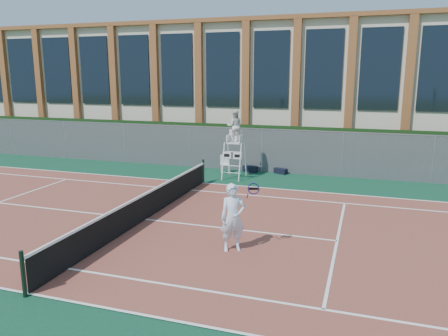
% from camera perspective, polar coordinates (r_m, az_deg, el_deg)
% --- Properties ---
extents(ground, '(120.00, 120.00, 0.00)m').
position_cam_1_polar(ground, '(15.31, -10.23, -6.72)').
color(ground, '#233814').
extents(apron, '(36.00, 20.00, 0.01)m').
position_cam_1_polar(apron, '(16.15, -8.55, -5.65)').
color(apron, '#0D3C27').
rests_on(apron, ground).
extents(tennis_court, '(23.77, 10.97, 0.02)m').
position_cam_1_polar(tennis_court, '(15.31, -10.24, -6.65)').
color(tennis_court, brown).
rests_on(tennis_court, apron).
extents(tennis_net, '(0.10, 11.30, 1.10)m').
position_cam_1_polar(tennis_net, '(15.15, -10.31, -4.80)').
color(tennis_net, black).
rests_on(tennis_net, ground).
extents(fence, '(40.00, 0.06, 2.20)m').
position_cam_1_polar(fence, '(22.94, 0.10, 2.54)').
color(fence, '#595E60').
rests_on(fence, ground).
extents(hedge, '(40.00, 1.40, 2.20)m').
position_cam_1_polar(hedge, '(24.07, 0.99, 2.99)').
color(hedge, black).
rests_on(hedge, ground).
extents(building, '(45.00, 10.60, 8.22)m').
position_cam_1_polar(building, '(31.47, 5.36, 10.62)').
color(building, beige).
rests_on(building, ground).
extents(umpire_chair, '(0.93, 1.43, 3.32)m').
position_cam_1_polar(umpire_chair, '(20.78, 1.41, 5.24)').
color(umpire_chair, white).
rests_on(umpire_chair, ground).
extents(plastic_chair, '(0.57, 0.57, 0.93)m').
position_cam_1_polar(plastic_chair, '(22.09, 0.09, 0.74)').
color(plastic_chair, silver).
rests_on(plastic_chair, apron).
extents(sports_bag_near, '(0.81, 0.48, 0.32)m').
position_cam_1_polar(sports_bag_near, '(22.40, 3.44, -0.13)').
color(sports_bag_near, black).
rests_on(sports_bag_near, apron).
extents(sports_bag_far, '(0.73, 0.54, 0.27)m').
position_cam_1_polar(sports_bag_far, '(22.19, 7.41, -0.40)').
color(sports_bag_far, black).
rests_on(sports_bag_far, apron).
extents(tennis_player, '(1.12, 0.84, 1.93)m').
position_cam_1_polar(tennis_player, '(12.20, 1.19, -6.47)').
color(tennis_player, '#D0E1F9').
rests_on(tennis_player, tennis_court).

